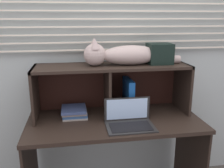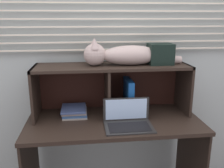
# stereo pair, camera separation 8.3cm
# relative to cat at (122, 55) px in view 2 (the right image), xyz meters

# --- Properties ---
(back_panel_with_blinds) EXTENTS (4.40, 0.08, 2.50)m
(back_panel_with_blinds) POSITION_rel_cat_xyz_m (-0.08, 0.23, -0.02)
(back_panel_with_blinds) COLOR #ABB8B7
(back_panel_with_blinds) RESTS_ON ground
(desk) EXTENTS (1.37, 0.64, 0.77)m
(desk) POSITION_rel_cat_xyz_m (-0.08, -0.13, -0.66)
(desk) COLOR black
(desk) RESTS_ON ground
(hutch_shelf_unit) EXTENTS (1.26, 0.35, 0.42)m
(hutch_shelf_unit) POSITION_rel_cat_xyz_m (-0.08, 0.03, -0.21)
(hutch_shelf_unit) COLOR black
(hutch_shelf_unit) RESTS_ON desk
(cat) EXTENTS (0.80, 0.19, 0.22)m
(cat) POSITION_rel_cat_xyz_m (0.00, 0.00, 0.00)
(cat) COLOR #B5A19B
(cat) RESTS_ON hutch_shelf_unit
(laptop) EXTENTS (0.36, 0.24, 0.19)m
(laptop) POSITION_rel_cat_xyz_m (0.01, -0.26, -0.46)
(laptop) COLOR #252525
(laptop) RESTS_ON desk
(binder_upright) EXTENTS (0.05, 0.25, 0.29)m
(binder_upright) POSITION_rel_cat_xyz_m (0.06, 0.00, -0.35)
(binder_upright) COLOR #154D9C
(binder_upright) RESTS_ON desk
(book_stack) EXTENTS (0.21, 0.23, 0.07)m
(book_stack) POSITION_rel_cat_xyz_m (-0.39, 0.00, -0.47)
(book_stack) COLOR gray
(book_stack) RESTS_ON desk
(storage_box) EXTENTS (0.19, 0.17, 0.17)m
(storage_box) POSITION_rel_cat_xyz_m (0.32, 0.00, 0.00)
(storage_box) COLOR black
(storage_box) RESTS_ON hutch_shelf_unit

